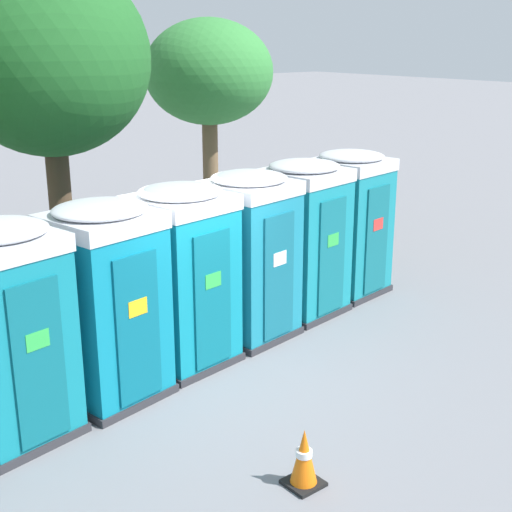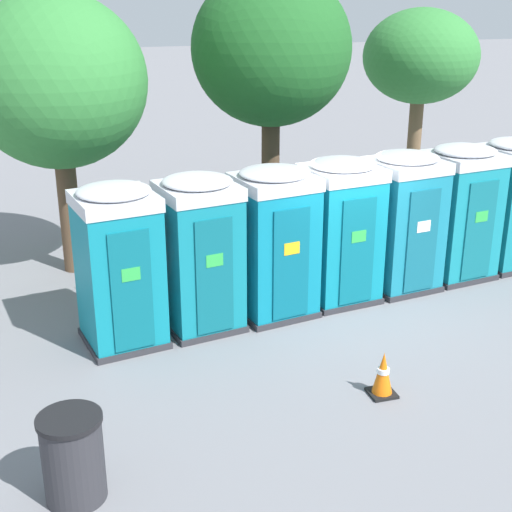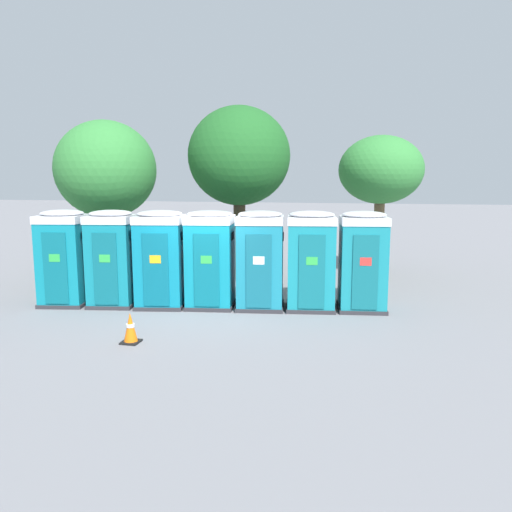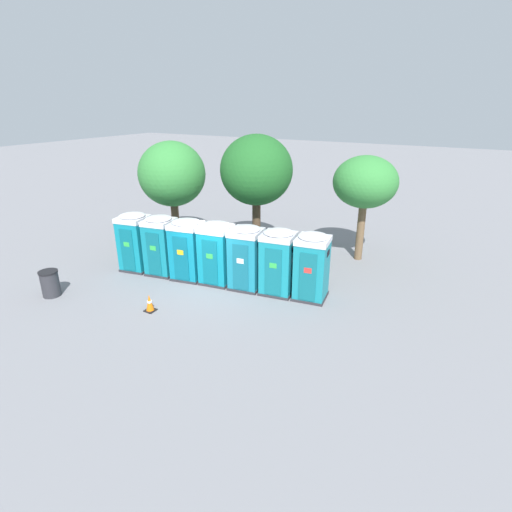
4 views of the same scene
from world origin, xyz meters
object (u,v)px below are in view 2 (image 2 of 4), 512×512
(portapotty_5, at_px, (459,211))
(street_tree_2, at_px, (421,58))
(street_tree_1, at_px, (271,50))
(trash_can, at_px, (73,457))
(portapotty_4, at_px, (403,221))
(portapotty_0, at_px, (119,265))
(portapotty_1, at_px, (200,252))
(portapotty_3, at_px, (340,230))
(portapotty_2, at_px, (274,241))
(street_tree_0, at_px, (57,83))
(portapotty_6, at_px, (512,203))
(traffic_cone, at_px, (383,374))

(portapotty_5, distance_m, street_tree_2, 5.81)
(street_tree_1, relative_size, trash_can, 5.54)
(street_tree_1, bearing_deg, trash_can, -121.48)
(portapotty_4, bearing_deg, portapotty_0, -171.73)
(portapotty_1, bearing_deg, street_tree_2, 39.77)
(portapotty_3, xyz_separation_m, street_tree_1, (-0.13, 3.54, 2.76))
(portapotty_2, xyz_separation_m, portapotty_5, (3.88, 0.60, 0.00))
(portapotty_0, bearing_deg, trash_can, -105.06)
(street_tree_0, bearing_deg, portapotty_5, -19.00)
(street_tree_2, bearing_deg, portapotty_5, -109.35)
(portapotty_0, distance_m, portapotty_4, 5.23)
(portapotty_3, xyz_separation_m, portapotty_5, (2.59, 0.37, -0.00))
(portapotty_5, distance_m, portapotty_6, 1.31)
(street_tree_0, bearing_deg, portapotty_4, -24.59)
(portapotty_6, height_order, street_tree_2, street_tree_2)
(portapotty_4, relative_size, trash_can, 2.49)
(portapotty_5, bearing_deg, portapotty_4, -170.98)
(trash_can, bearing_deg, portapotty_0, 74.94)
(portapotty_0, relative_size, portapotty_1, 1.00)
(portapotty_1, height_order, trash_can, portapotty_1)
(portapotty_2, distance_m, street_tree_0, 4.95)
(street_tree_0, relative_size, street_tree_1, 0.92)
(portapotty_4, bearing_deg, trash_can, -144.93)
(portapotty_1, height_order, portapotty_2, same)
(portapotty_3, bearing_deg, trash_can, -139.40)
(portapotty_3, bearing_deg, traffic_cone, -102.31)
(portapotty_0, distance_m, portapotty_6, 7.85)
(portapotty_6, xyz_separation_m, street_tree_1, (-4.01, 2.97, 2.76))
(street_tree_2, bearing_deg, portapotty_2, -135.12)
(portapotty_0, relative_size, traffic_cone, 3.97)
(portapotty_2, relative_size, portapotty_6, 1.00)
(street_tree_0, bearing_deg, portapotty_2, -43.76)
(portapotty_6, bearing_deg, trash_can, -151.59)
(portapotty_2, relative_size, street_tree_0, 0.49)
(portapotty_4, height_order, street_tree_2, street_tree_2)
(portapotty_3, relative_size, street_tree_2, 0.53)
(portapotty_2, relative_size, portapotty_5, 1.00)
(portapotty_1, relative_size, trash_can, 2.49)
(portapotty_0, bearing_deg, traffic_cone, -39.39)
(traffic_cone, bearing_deg, portapotty_0, 140.61)
(portapotty_4, distance_m, street_tree_0, 6.73)
(street_tree_1, bearing_deg, portapotty_5, -49.43)
(portapotty_4, height_order, street_tree_1, street_tree_1)
(portapotty_5, bearing_deg, street_tree_2, 70.65)
(portapotty_0, distance_m, portapotty_3, 3.92)
(portapotty_1, xyz_separation_m, trash_can, (-2.25, -3.75, -0.77))
(portapotty_5, distance_m, street_tree_1, 5.01)
(portapotty_6, xyz_separation_m, traffic_cone, (-4.58, -3.77, -0.97))
(portapotty_5, bearing_deg, portapotty_6, 8.95)
(street_tree_2, relative_size, traffic_cone, 7.51)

